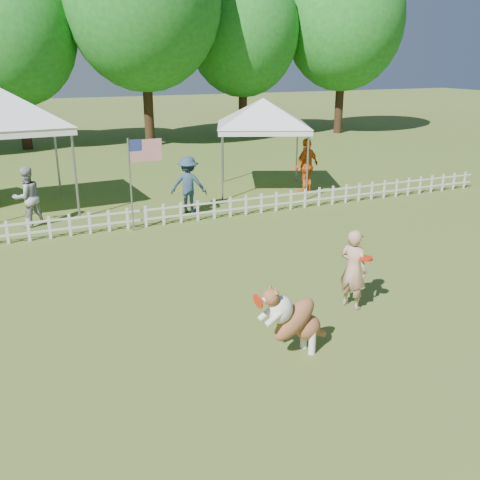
{
  "coord_description": "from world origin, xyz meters",
  "views": [
    {
      "loc": [
        -3.98,
        -6.85,
        4.39
      ],
      "look_at": [
        -0.12,
        2.0,
        1.1
      ],
      "focal_mm": 40.0,
      "sensor_mm": 36.0,
      "label": 1
    }
  ],
  "objects_px": {
    "handler": "(353,269)",
    "spectator_c": "(307,166)",
    "canopy_tent_right": "(262,146)",
    "dog": "(295,319)",
    "flag_pole": "(131,186)",
    "spectator_b": "(188,185)",
    "frisbee_on_turf": "(315,331)",
    "spectator_a": "(27,197)",
    "canopy_tent_left": "(8,153)"
  },
  "relations": [
    {
      "from": "handler",
      "to": "spectator_c",
      "type": "xyz_separation_m",
      "value": [
        3.74,
        8.08,
        0.18
      ]
    },
    {
      "from": "canopy_tent_right",
      "to": "handler",
      "type": "bearing_deg",
      "value": -83.37
    },
    {
      "from": "canopy_tent_right",
      "to": "dog",
      "type": "bearing_deg",
      "value": -90.9
    },
    {
      "from": "flag_pole",
      "to": "spectator_b",
      "type": "xyz_separation_m",
      "value": [
        1.96,
        1.17,
        -0.4
      ]
    },
    {
      "from": "frisbee_on_turf",
      "to": "flag_pole",
      "type": "xyz_separation_m",
      "value": [
        -1.55,
        6.76,
        1.22
      ]
    },
    {
      "from": "canopy_tent_right",
      "to": "spectator_a",
      "type": "height_order",
      "value": "canopy_tent_right"
    },
    {
      "from": "canopy_tent_right",
      "to": "spectator_b",
      "type": "relative_size",
      "value": 1.83
    },
    {
      "from": "handler",
      "to": "spectator_b",
      "type": "bearing_deg",
      "value": -15.43
    },
    {
      "from": "frisbee_on_turf",
      "to": "canopy_tent_left",
      "type": "xyz_separation_m",
      "value": [
        -4.39,
        10.08,
        1.76
      ]
    },
    {
      "from": "canopy_tent_right",
      "to": "spectator_a",
      "type": "xyz_separation_m",
      "value": [
        -7.69,
        -1.26,
        -0.71
      ]
    },
    {
      "from": "dog",
      "to": "canopy_tent_right",
      "type": "distance_m",
      "value": 11.03
    },
    {
      "from": "spectator_a",
      "to": "frisbee_on_turf",
      "type": "bearing_deg",
      "value": 91.76
    },
    {
      "from": "frisbee_on_turf",
      "to": "spectator_c",
      "type": "bearing_deg",
      "value": 60.7
    },
    {
      "from": "spectator_b",
      "to": "canopy_tent_right",
      "type": "bearing_deg",
      "value": -127.28
    },
    {
      "from": "canopy_tent_right",
      "to": "flag_pole",
      "type": "relative_size",
      "value": 1.24
    },
    {
      "from": "spectator_a",
      "to": "canopy_tent_right",
      "type": "bearing_deg",
      "value": 165.06
    },
    {
      "from": "spectator_b",
      "to": "spectator_c",
      "type": "relative_size",
      "value": 0.9
    },
    {
      "from": "frisbee_on_turf",
      "to": "canopy_tent_right",
      "type": "height_order",
      "value": "canopy_tent_right"
    },
    {
      "from": "handler",
      "to": "canopy_tent_left",
      "type": "distance_m",
      "value": 11.04
    },
    {
      "from": "dog",
      "to": "spectator_c",
      "type": "bearing_deg",
      "value": 52.4
    },
    {
      "from": "spectator_b",
      "to": "spectator_c",
      "type": "distance_m",
      "value": 4.49
    },
    {
      "from": "canopy_tent_right",
      "to": "spectator_c",
      "type": "bearing_deg",
      "value": -16.02
    },
    {
      "from": "frisbee_on_turf",
      "to": "canopy_tent_right",
      "type": "relative_size",
      "value": 0.08
    },
    {
      "from": "dog",
      "to": "spectator_a",
      "type": "height_order",
      "value": "spectator_a"
    },
    {
      "from": "dog",
      "to": "spectator_c",
      "type": "relative_size",
      "value": 0.66
    },
    {
      "from": "canopy_tent_left",
      "to": "spectator_c",
      "type": "height_order",
      "value": "canopy_tent_left"
    },
    {
      "from": "handler",
      "to": "frisbee_on_turf",
      "type": "distance_m",
      "value": 1.44
    },
    {
      "from": "handler",
      "to": "flag_pole",
      "type": "relative_size",
      "value": 0.61
    },
    {
      "from": "spectator_a",
      "to": "handler",
      "type": "bearing_deg",
      "value": 99.34
    },
    {
      "from": "spectator_b",
      "to": "flag_pole",
      "type": "bearing_deg",
      "value": 56.48
    },
    {
      "from": "canopy_tent_left",
      "to": "canopy_tent_right",
      "type": "bearing_deg",
      "value": -7.06
    },
    {
      "from": "dog",
      "to": "spectator_b",
      "type": "relative_size",
      "value": 0.74
    },
    {
      "from": "handler",
      "to": "canopy_tent_left",
      "type": "bearing_deg",
      "value": 9.12
    },
    {
      "from": "dog",
      "to": "frisbee_on_turf",
      "type": "bearing_deg",
      "value": 30.62
    },
    {
      "from": "canopy_tent_left",
      "to": "flag_pole",
      "type": "distance_m",
      "value": 4.39
    },
    {
      "from": "dog",
      "to": "canopy_tent_left",
      "type": "height_order",
      "value": "canopy_tent_left"
    },
    {
      "from": "dog",
      "to": "canopy_tent_right",
      "type": "xyz_separation_m",
      "value": [
        4.32,
        10.1,
        0.92
      ]
    },
    {
      "from": "canopy_tent_left",
      "to": "dog",
      "type": "bearing_deg",
      "value": -74.31
    },
    {
      "from": "frisbee_on_turf",
      "to": "canopy_tent_right",
      "type": "distance_m",
      "value": 10.36
    },
    {
      "from": "flag_pole",
      "to": "spectator_b",
      "type": "bearing_deg",
      "value": 28.51
    },
    {
      "from": "dog",
      "to": "frisbee_on_turf",
      "type": "relative_size",
      "value": 4.93
    },
    {
      "from": "handler",
      "to": "frisbee_on_turf",
      "type": "bearing_deg",
      "value": 95.62
    },
    {
      "from": "frisbee_on_turf",
      "to": "spectator_c",
      "type": "height_order",
      "value": "spectator_c"
    },
    {
      "from": "frisbee_on_turf",
      "to": "spectator_a",
      "type": "relative_size",
      "value": 0.15
    },
    {
      "from": "canopy_tent_right",
      "to": "flag_pole",
      "type": "height_order",
      "value": "canopy_tent_right"
    },
    {
      "from": "spectator_a",
      "to": "spectator_c",
      "type": "distance_m",
      "value": 8.91
    },
    {
      "from": "handler",
      "to": "canopy_tent_left",
      "type": "relative_size",
      "value": 0.42
    },
    {
      "from": "dog",
      "to": "flag_pole",
      "type": "bearing_deg",
      "value": 90.32
    },
    {
      "from": "handler",
      "to": "spectator_a",
      "type": "bearing_deg",
      "value": 12.74
    },
    {
      "from": "flag_pole",
      "to": "handler",
      "type": "bearing_deg",
      "value": -69.18
    }
  ]
}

